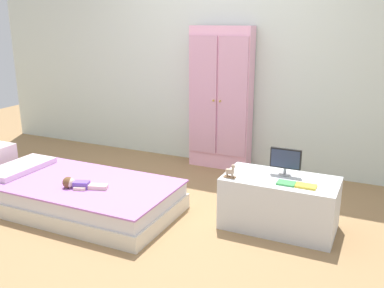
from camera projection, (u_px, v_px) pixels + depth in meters
ground_plane at (157, 215)px, 3.78m from camera, size 10.00×10.00×0.02m
back_wall at (224, 47)px, 4.77m from camera, size 6.40×0.05×2.70m
bed at (79, 195)px, 3.84m from camera, size 1.77×0.91×0.27m
pillow at (20, 167)px, 4.07m from camera, size 0.32×0.65×0.05m
doll at (76, 184)px, 3.64m from camera, size 0.38×0.19×0.10m
wardrobe at (221, 99)px, 4.78m from camera, size 0.70×0.24×1.59m
tv_stand at (279, 203)px, 3.47m from camera, size 0.90×0.48×0.43m
tv_monitor at (286, 160)px, 3.44m from camera, size 0.25×0.10×0.22m
rocking_horse_toy at (231, 171)px, 3.40m from camera, size 0.10×0.04×0.12m
book_green at (286, 183)px, 3.29m from camera, size 0.14×0.11×0.01m
book_yellow at (306, 186)px, 3.22m from camera, size 0.15×0.10×0.02m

